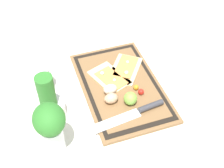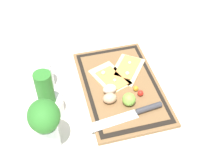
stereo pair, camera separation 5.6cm
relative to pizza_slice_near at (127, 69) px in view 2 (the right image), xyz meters
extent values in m
plane|color=silver|center=(-0.08, 0.05, -0.02)|extent=(6.00, 6.00, 0.00)
cube|color=brown|center=(-0.08, 0.05, -0.01)|extent=(0.49, 0.30, 0.01)
cube|color=black|center=(-0.08, 0.05, -0.01)|extent=(0.46, 0.28, 0.00)
cube|color=brown|center=(-0.08, 0.05, -0.01)|extent=(0.42, 0.25, 0.00)
cube|color=beige|center=(0.00, 0.00, 0.00)|extent=(0.20, 0.19, 0.01)
cube|color=#E08E47|center=(0.01, -0.01, 0.00)|extent=(0.15, 0.14, 0.00)
sphere|color=silver|center=(-0.03, 0.01, 0.01)|extent=(0.02, 0.02, 0.02)
sphere|color=silver|center=(0.03, -0.02, 0.01)|extent=(0.01, 0.01, 0.01)
cube|color=beige|center=(-0.03, 0.08, 0.00)|extent=(0.19, 0.16, 0.01)
cube|color=#E08E47|center=(-0.04, 0.08, 0.00)|extent=(0.15, 0.12, 0.00)
sphere|color=silver|center=(-0.01, 0.10, 0.01)|extent=(0.02, 0.02, 0.02)
sphere|color=silver|center=(-0.06, 0.07, 0.01)|extent=(0.01, 0.01, 0.01)
cube|color=silver|center=(-0.24, 0.13, 0.00)|extent=(0.06, 0.18, 0.00)
cylinder|color=#38383D|center=(-0.23, -0.01, 0.01)|extent=(0.03, 0.10, 0.02)
ellipsoid|color=tan|center=(-0.15, 0.11, 0.01)|extent=(0.04, 0.05, 0.04)
ellipsoid|color=beige|center=(-0.11, 0.10, 0.01)|extent=(0.04, 0.05, 0.04)
sphere|color=#7FB742|center=(-0.18, 0.05, 0.02)|extent=(0.05, 0.05, 0.05)
sphere|color=red|center=(-0.15, -0.01, 0.01)|extent=(0.02, 0.02, 0.02)
sphere|color=orange|center=(-0.12, 0.00, 0.01)|extent=(0.02, 0.02, 0.02)
cylinder|color=white|center=(-0.13, 0.34, 0.01)|extent=(0.11, 0.11, 0.06)
cylinder|color=#2D7528|center=(-0.13, 0.34, 0.09)|extent=(0.06, 0.06, 0.16)
cylinder|color=silver|center=(0.01, 0.34, 0.03)|extent=(0.07, 0.07, 0.10)
cylinder|color=olive|center=(0.01, 0.34, 0.00)|extent=(0.06, 0.06, 0.04)
cylinder|color=silver|center=(0.01, 0.34, 0.09)|extent=(0.07, 0.07, 0.01)
cylinder|color=silver|center=(-0.28, 0.35, 0.04)|extent=(0.07, 0.07, 0.11)
ellipsoid|color=#2D7528|center=(-0.28, 0.35, 0.14)|extent=(0.12, 0.10, 0.09)
camera|label=1|loc=(-0.89, 0.36, 0.88)|focal=50.00mm
camera|label=2|loc=(-0.91, 0.31, 0.88)|focal=50.00mm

